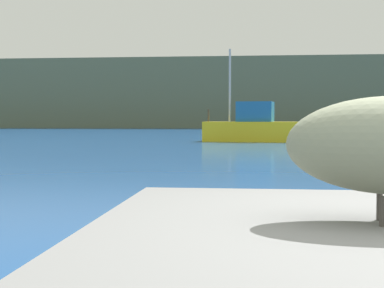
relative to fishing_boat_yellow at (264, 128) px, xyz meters
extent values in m
cube|color=#5B664C|center=(0.63, 48.18, 3.73)|extent=(140.00, 16.90, 8.99)
cylinder|color=#4C4742|center=(0.14, -29.30, 0.11)|extent=(0.03, 0.03, 0.14)
cylinder|color=#4C4742|center=(0.12, -29.48, 0.11)|extent=(0.03, 0.03, 0.14)
cube|color=yellow|center=(0.12, -0.02, -0.21)|extent=(7.04, 2.94, 1.11)
cube|color=#1E6099|center=(-0.49, 0.07, 0.90)|extent=(2.14, 1.83, 1.11)
cylinder|color=#B2B2B2|center=(-1.91, 0.26, 2.37)|extent=(0.12, 0.12, 4.06)
cylinder|color=#3F382D|center=(-3.13, 0.43, 0.69)|extent=(0.10, 0.10, 0.70)
camera|label=1|loc=(-0.48, -32.26, 0.55)|focal=54.18mm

